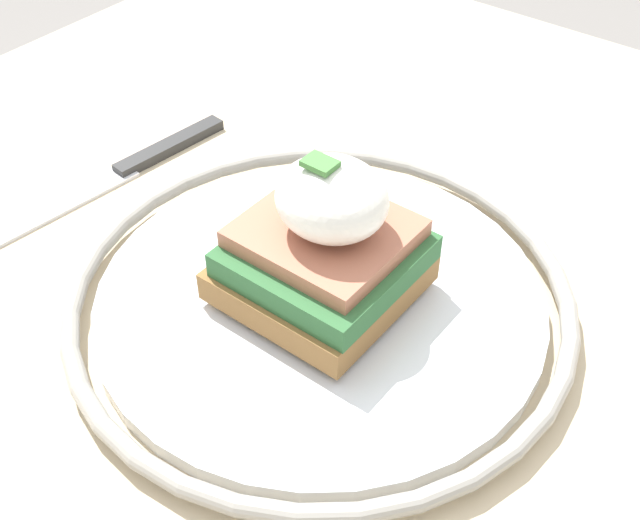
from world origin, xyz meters
The scene contains 4 objects.
dining_table centered at (0.00, 0.00, 0.64)m, with size 0.80×0.84×0.77m.
plate centered at (0.02, -0.02, 0.78)m, with size 0.28×0.28×0.02m.
sandwich centered at (0.01, -0.02, 0.82)m, with size 0.09×0.09×0.08m.
knife centered at (0.20, -0.04, 0.78)m, with size 0.04×0.20×0.01m.
Camera 1 is at (-0.18, 0.23, 1.09)m, focal length 45.00 mm.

